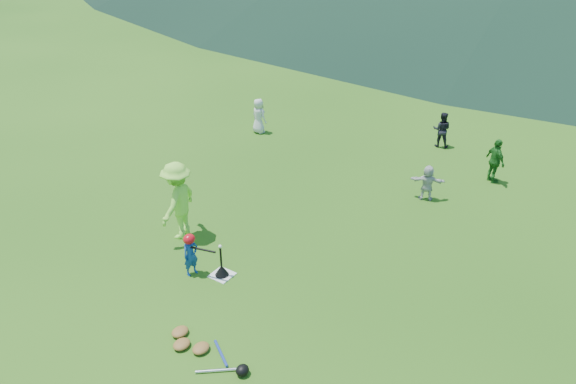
{
  "coord_description": "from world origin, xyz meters",
  "views": [
    {
      "loc": [
        6.56,
        -7.2,
        7.21
      ],
      "look_at": [
        0.0,
        2.5,
        0.9
      ],
      "focal_mm": 35.0,
      "sensor_mm": 36.0,
      "label": 1
    }
  ],
  "objects_px": {
    "equipment_pile": "(200,349)",
    "batting_tee": "(222,270)",
    "fielder_c": "(495,161)",
    "fielder_a": "(259,116)",
    "adult_coach": "(178,201)",
    "home_plate": "(222,275)",
    "fielder_d": "(427,183)",
    "batter_child": "(191,255)",
    "fielder_b": "(442,130)"
  },
  "relations": [
    {
      "from": "fielder_d",
      "to": "home_plate",
      "type": "bearing_deg",
      "value": 46.03
    },
    {
      "from": "adult_coach",
      "to": "batting_tee",
      "type": "bearing_deg",
      "value": 56.07
    },
    {
      "from": "fielder_c",
      "to": "equipment_pile",
      "type": "xyz_separation_m",
      "value": [
        -2.33,
        -9.53,
        -0.57
      ]
    },
    {
      "from": "batter_child",
      "to": "equipment_pile",
      "type": "distance_m",
      "value": 2.39
    },
    {
      "from": "fielder_a",
      "to": "equipment_pile",
      "type": "height_order",
      "value": "fielder_a"
    },
    {
      "from": "fielder_a",
      "to": "fielder_b",
      "type": "height_order",
      "value": "fielder_a"
    },
    {
      "from": "equipment_pile",
      "to": "batting_tee",
      "type": "bearing_deg",
      "value": 120.25
    },
    {
      "from": "batter_child",
      "to": "batting_tee",
      "type": "distance_m",
      "value": 0.73
    },
    {
      "from": "equipment_pile",
      "to": "adult_coach",
      "type": "bearing_deg",
      "value": 138.47
    },
    {
      "from": "home_plate",
      "to": "batting_tee",
      "type": "xyz_separation_m",
      "value": [
        0.0,
        0.0,
        0.12
      ]
    },
    {
      "from": "home_plate",
      "to": "adult_coach",
      "type": "distance_m",
      "value": 2.14
    },
    {
      "from": "batter_child",
      "to": "fielder_b",
      "type": "xyz_separation_m",
      "value": [
        1.92,
        9.45,
        0.09
      ]
    },
    {
      "from": "fielder_d",
      "to": "equipment_pile",
      "type": "bearing_deg",
      "value": 59.47
    },
    {
      "from": "batter_child",
      "to": "fielder_a",
      "type": "height_order",
      "value": "fielder_a"
    },
    {
      "from": "fielder_c",
      "to": "equipment_pile",
      "type": "bearing_deg",
      "value": 115.5
    },
    {
      "from": "equipment_pile",
      "to": "batter_child",
      "type": "bearing_deg",
      "value": 136.14
    },
    {
      "from": "adult_coach",
      "to": "home_plate",
      "type": "bearing_deg",
      "value": 56.07
    },
    {
      "from": "home_plate",
      "to": "fielder_b",
      "type": "xyz_separation_m",
      "value": [
        1.34,
        9.16,
        0.56
      ]
    },
    {
      "from": "home_plate",
      "to": "equipment_pile",
      "type": "bearing_deg",
      "value": -59.75
    },
    {
      "from": "batting_tee",
      "to": "fielder_d",
      "type": "bearing_deg",
      "value": 67.7
    },
    {
      "from": "adult_coach",
      "to": "fielder_d",
      "type": "height_order",
      "value": "adult_coach"
    },
    {
      "from": "batting_tee",
      "to": "equipment_pile",
      "type": "relative_size",
      "value": 0.38
    },
    {
      "from": "adult_coach",
      "to": "fielder_c",
      "type": "bearing_deg",
      "value": 129.21
    },
    {
      "from": "fielder_d",
      "to": "batting_tee",
      "type": "relative_size",
      "value": 1.43
    },
    {
      "from": "home_plate",
      "to": "fielder_a",
      "type": "relative_size",
      "value": 0.38
    },
    {
      "from": "home_plate",
      "to": "fielder_d",
      "type": "xyz_separation_m",
      "value": [
        2.3,
        5.6,
        0.48
      ]
    },
    {
      "from": "fielder_c",
      "to": "equipment_pile",
      "type": "relative_size",
      "value": 0.71
    },
    {
      "from": "adult_coach",
      "to": "equipment_pile",
      "type": "distance_m",
      "value": 4.01
    },
    {
      "from": "fielder_a",
      "to": "batting_tee",
      "type": "relative_size",
      "value": 1.73
    },
    {
      "from": "fielder_b",
      "to": "fielder_d",
      "type": "xyz_separation_m",
      "value": [
        0.95,
        -3.55,
        -0.09
      ]
    },
    {
      "from": "batter_child",
      "to": "fielder_a",
      "type": "distance_m",
      "value": 7.99
    },
    {
      "from": "fielder_a",
      "to": "batting_tee",
      "type": "xyz_separation_m",
      "value": [
        4.13,
        -6.86,
        -0.46
      ]
    },
    {
      "from": "adult_coach",
      "to": "fielder_d",
      "type": "xyz_separation_m",
      "value": [
        4.1,
        4.94,
        -0.46
      ]
    },
    {
      "from": "fielder_a",
      "to": "fielder_d",
      "type": "xyz_separation_m",
      "value": [
        6.42,
        -1.26,
        -0.1
      ]
    },
    {
      "from": "fielder_d",
      "to": "batting_tee",
      "type": "bearing_deg",
      "value": 46.03
    },
    {
      "from": "adult_coach",
      "to": "fielder_a",
      "type": "xyz_separation_m",
      "value": [
        -2.32,
        6.19,
        -0.36
      ]
    },
    {
      "from": "home_plate",
      "to": "fielder_d",
      "type": "distance_m",
      "value": 6.07
    },
    {
      "from": "batter_child",
      "to": "home_plate",
      "type": "bearing_deg",
      "value": -49.2
    },
    {
      "from": "home_plate",
      "to": "batter_child",
      "type": "distance_m",
      "value": 0.8
    },
    {
      "from": "batter_child",
      "to": "fielder_c",
      "type": "relative_size",
      "value": 0.75
    },
    {
      "from": "home_plate",
      "to": "batter_child",
      "type": "height_order",
      "value": "batter_child"
    },
    {
      "from": "batter_child",
      "to": "equipment_pile",
      "type": "height_order",
      "value": "batter_child"
    },
    {
      "from": "fielder_c",
      "to": "batter_child",
      "type": "bearing_deg",
      "value": 102.25
    },
    {
      "from": "batter_child",
      "to": "equipment_pile",
      "type": "xyz_separation_m",
      "value": [
        1.7,
        -1.63,
        -0.41
      ]
    },
    {
      "from": "batter_child",
      "to": "equipment_pile",
      "type": "relative_size",
      "value": 0.53
    },
    {
      "from": "batter_child",
      "to": "fielder_b",
      "type": "bearing_deg",
      "value": 1.83
    },
    {
      "from": "fielder_a",
      "to": "fielder_d",
      "type": "bearing_deg",
      "value": 179.31
    },
    {
      "from": "batter_child",
      "to": "fielder_b",
      "type": "relative_size",
      "value": 0.83
    },
    {
      "from": "fielder_c",
      "to": "batting_tee",
      "type": "xyz_separation_m",
      "value": [
        -3.45,
        -7.61,
        -0.51
      ]
    },
    {
      "from": "fielder_a",
      "to": "home_plate",
      "type": "bearing_deg",
      "value": 131.41
    }
  ]
}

